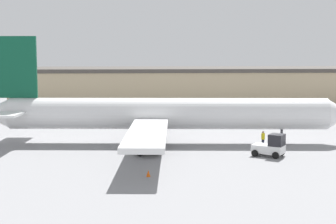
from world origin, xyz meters
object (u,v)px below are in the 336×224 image
at_px(ground_crew_worker, 263,138).
at_px(baggage_tug, 271,146).
at_px(belt_loader_truck, 148,144).
at_px(safety_cone_near, 148,173).
at_px(airplane, 158,114).

relative_size(ground_crew_worker, baggage_tug, 0.51).
height_order(baggage_tug, belt_loader_truck, baggage_tug).
distance_m(ground_crew_worker, belt_loader_truck, 12.94).
relative_size(baggage_tug, safety_cone_near, 6.31).
bearing_deg(airplane, ground_crew_worker, -10.41).
bearing_deg(belt_loader_truck, airplane, 60.21).
bearing_deg(safety_cone_near, ground_crew_worker, 44.44).
xyz_separation_m(belt_loader_truck, safety_cone_near, (-0.14, -9.61, -0.76)).
relative_size(airplane, baggage_tug, 12.21).
bearing_deg(safety_cone_near, airplane, 84.47).
xyz_separation_m(airplane, safety_cone_near, (-1.50, -15.46, -3.10)).
distance_m(ground_crew_worker, baggage_tug, 5.02).
relative_size(ground_crew_worker, safety_cone_near, 3.20).
xyz_separation_m(ground_crew_worker, belt_loader_truck, (-12.61, -2.90, 0.10)).
xyz_separation_m(baggage_tug, belt_loader_truck, (-12.19, 2.10, 0.00)).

